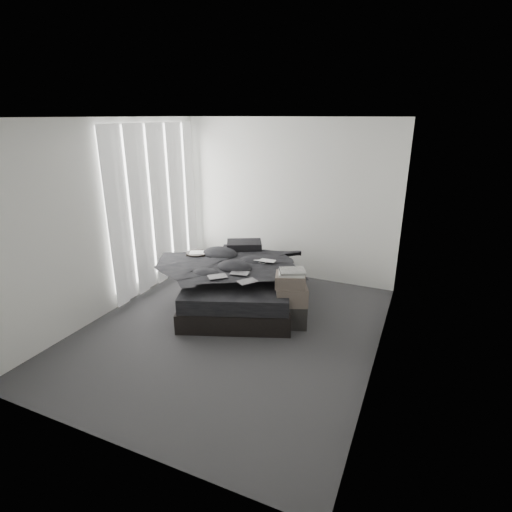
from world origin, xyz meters
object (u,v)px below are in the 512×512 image
at_px(laptop, 264,257).
at_px(side_stand, 198,271).
at_px(bed, 239,295).
at_px(box_lower, 290,314).

relative_size(laptop, side_stand, 0.50).
distance_m(laptop, side_stand, 1.18).
bearing_deg(bed, box_lower, -40.25).
bearing_deg(laptop, side_stand, 177.60).
bearing_deg(box_lower, side_stand, 164.12).
xyz_separation_m(laptop, box_lower, (0.58, -0.49, -0.55)).
xyz_separation_m(bed, laptop, (0.32, 0.17, 0.57)).
bearing_deg(box_lower, bed, 160.49).
relative_size(bed, laptop, 6.24).
xyz_separation_m(laptop, side_stand, (-1.11, -0.01, -0.39)).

